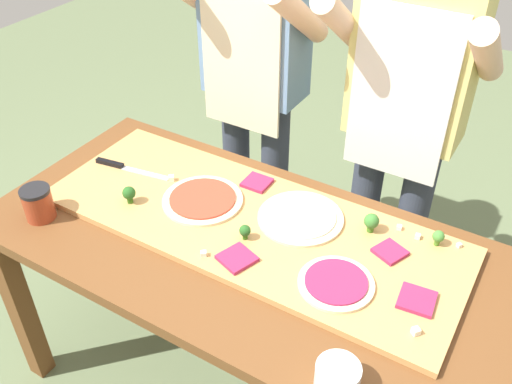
{
  "coord_description": "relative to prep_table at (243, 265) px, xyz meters",
  "views": [
    {
      "loc": [
        0.71,
        -1.09,
        1.96
      ],
      "look_at": [
        -0.02,
        0.11,
        0.9
      ],
      "focal_mm": 39.56,
      "sensor_mm": 36.0,
      "label": 1
    }
  ],
  "objects": [
    {
      "name": "prep_table",
      "position": [
        0.0,
        0.0,
        0.0
      ],
      "size": [
        1.64,
        0.8,
        0.79
      ],
      "color": "brown",
      "rests_on": "ground"
    },
    {
      "name": "cutting_board",
      "position": [
        -0.02,
        0.07,
        0.12
      ],
      "size": [
        1.36,
        0.51,
        0.02
      ],
      "primitive_type": "cube",
      "color": "tan",
      "rests_on": "prep_table"
    },
    {
      "name": "chefs_knife",
      "position": [
        -0.57,
        0.09,
        0.13
      ],
      "size": [
        0.29,
        0.07,
        0.02
      ],
      "color": "#B7BABF",
      "rests_on": "cutting_board"
    },
    {
      "name": "pizza_whole_tomato_red",
      "position": [
        -0.2,
        0.08,
        0.14
      ],
      "size": [
        0.27,
        0.27,
        0.02
      ],
      "color": "beige",
      "rests_on": "cutting_board"
    },
    {
      "name": "pizza_whole_beet_magenta",
      "position": [
        0.33,
        -0.04,
        0.14
      ],
      "size": [
        0.21,
        0.21,
        0.02
      ],
      "color": "beige",
      "rests_on": "cutting_board"
    },
    {
      "name": "pizza_whole_white_garlic",
      "position": [
        0.12,
        0.16,
        0.14
      ],
      "size": [
        0.27,
        0.27,
        0.02
      ],
      "color": "beige",
      "rests_on": "cutting_board"
    },
    {
      "name": "pizza_slice_center",
      "position": [
        0.42,
        0.16,
        0.13
      ],
      "size": [
        0.11,
        0.11,
        0.01
      ],
      "primitive_type": "cube",
      "rotation": [
        0.0,
        0.0,
        -0.39
      ],
      "color": "#9E234C",
      "rests_on": "cutting_board"
    },
    {
      "name": "pizza_slice_far_right",
      "position": [
        0.54,
        0.01,
        0.13
      ],
      "size": [
        0.11,
        0.11,
        0.01
      ],
      "primitive_type": "cube",
      "rotation": [
        0.0,
        0.0,
        0.1
      ],
      "color": "#9E234C",
      "rests_on": "cutting_board"
    },
    {
      "name": "pizza_slice_far_left",
      "position": [
        -0.1,
        0.25,
        0.13
      ],
      "size": [
        0.09,
        0.09,
        0.01
      ],
      "primitive_type": "cube",
      "rotation": [
        0.0,
        0.0,
        0.01
      ],
      "color": "#9E234C",
      "rests_on": "cutting_board"
    },
    {
      "name": "pizza_slice_near_right",
      "position": [
        0.04,
        -0.1,
        0.13
      ],
      "size": [
        0.12,
        0.12,
        0.01
      ],
      "primitive_type": "cube",
      "rotation": [
        0.0,
        0.0,
        -0.33
      ],
      "color": "#9E234C",
      "rests_on": "cutting_board"
    },
    {
      "name": "broccoli_floret_front_left",
      "position": [
        -0.41,
        -0.05,
        0.16
      ],
      "size": [
        0.04,
        0.04,
        0.06
      ],
      "color": "#2C5915",
      "rests_on": "cutting_board"
    },
    {
      "name": "broccoli_floret_front_right",
      "position": [
        0.33,
        0.22,
        0.17
      ],
      "size": [
        0.05,
        0.05,
        0.06
      ],
      "color": "#3F7220",
      "rests_on": "cutting_board"
    },
    {
      "name": "broccoli_floret_back_mid",
      "position": [
        0.52,
        0.26,
        0.16
      ],
      "size": [
        0.04,
        0.04,
        0.05
      ],
      "color": "#487A23",
      "rests_on": "cutting_board"
    },
    {
      "name": "broccoli_floret_front_mid",
      "position": [
        0.01,
        -0.01,
        0.16
      ],
      "size": [
        0.04,
        0.04,
        0.05
      ],
      "color": "#2C5915",
      "rests_on": "cutting_board"
    },
    {
      "name": "cheese_crumble_a",
      "position": [
        -0.37,
        0.12,
        0.14
      ],
      "size": [
        0.03,
        0.03,
        0.02
      ],
      "primitive_type": "cube",
      "rotation": [
        0.0,
        0.0,
        0.65
      ],
      "color": "white",
      "rests_on": "cutting_board"
    },
    {
      "name": "cheese_crumble_b",
      "position": [
        -0.05,
        -0.14,
        0.14
      ],
      "size": [
        0.02,
        0.02,
        0.02
      ],
      "primitive_type": "cube",
      "rotation": [
        0.0,
        0.0,
        0.65
      ],
      "color": "white",
      "rests_on": "cutting_board"
    },
    {
      "name": "cheese_crumble_c",
      "position": [
        0.58,
        0.29,
        0.13
      ],
      "size": [
        0.02,
        0.02,
        0.01
      ],
      "primitive_type": "cube",
      "rotation": [
        0.0,
        0.0,
        1.02
      ],
      "color": "silver",
      "rests_on": "cutting_board"
    },
    {
      "name": "cheese_crumble_d",
      "position": [
        0.4,
        0.27,
        0.14
      ],
      "size": [
        0.02,
        0.02,
        0.01
      ],
      "primitive_type": "cube",
      "rotation": [
        0.0,
        0.0,
        0.27
      ],
      "color": "white",
      "rests_on": "cutting_board"
    },
    {
      "name": "cheese_crumble_e",
      "position": [
        0.58,
        -0.09,
        0.14
      ],
      "size": [
        0.03,
        0.03,
        0.02
      ],
      "primitive_type": "cube",
      "rotation": [
        0.0,
        0.0,
        0.9
      ],
      "color": "white",
      "rests_on": "cutting_board"
    },
    {
      "name": "cheese_crumble_f",
      "position": [
        0.47,
        0.26,
        0.14
      ],
      "size": [
        0.02,
        0.02,
        0.02
      ],
      "primitive_type": "cube",
      "rotation": [
        0.0,
        0.0,
        0.09
      ],
      "color": "silver",
      "rests_on": "cutting_board"
    },
    {
      "name": "flour_cup",
      "position": [
        0.46,
        -0.33,
        0.14
      ],
      "size": [
        0.11,
        0.11,
        0.08
      ],
      "color": "white",
      "rests_on": "prep_table"
    },
    {
      "name": "sauce_jar",
      "position": [
        -0.62,
        -0.24,
        0.16
      ],
      "size": [
        0.1,
        0.1,
        0.11
      ],
      "color": "#99381E",
      "rests_on": "prep_table"
    },
    {
      "name": "cook_left",
      "position": [
        -0.37,
        0.68,
        0.31
      ],
      "size": [
        0.54,
        0.39,
        1.67
      ],
      "color": "#333847",
      "rests_on": "ground"
    },
    {
      "name": "cook_right",
      "position": [
        0.25,
        0.68,
        0.31
      ],
      "size": [
        0.54,
        0.39,
        1.67
      ],
      "color": "#333847",
      "rests_on": "ground"
    }
  ]
}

